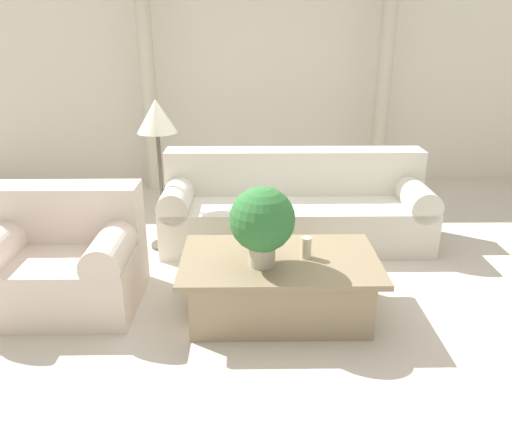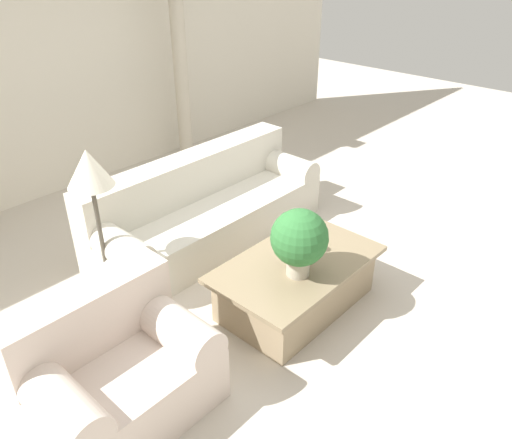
{
  "view_description": "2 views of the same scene",
  "coord_description": "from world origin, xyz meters",
  "px_view_note": "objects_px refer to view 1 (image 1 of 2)",
  "views": [
    {
      "loc": [
        -0.21,
        -3.56,
        1.95
      ],
      "look_at": [
        -0.16,
        -0.05,
        0.59
      ],
      "focal_mm": 35.0,
      "sensor_mm": 36.0,
      "label": 1
    },
    {
      "loc": [
        -2.65,
        -2.39,
        2.72
      ],
      "look_at": [
        0.03,
        0.07,
        0.64
      ],
      "focal_mm": 35.0,
      "sensor_mm": 36.0,
      "label": 2
    }
  ],
  "objects_px": {
    "sofa_long": "(295,207)",
    "potted_plant": "(262,221)",
    "coffee_table": "(279,285)",
    "floor_lamp": "(157,126)",
    "loveseat": "(63,257)"
  },
  "relations": [
    {
      "from": "coffee_table",
      "to": "floor_lamp",
      "type": "bearing_deg",
      "value": 130.37
    },
    {
      "from": "sofa_long",
      "to": "potted_plant",
      "type": "height_order",
      "value": "potted_plant"
    },
    {
      "from": "coffee_table",
      "to": "floor_lamp",
      "type": "height_order",
      "value": "floor_lamp"
    },
    {
      "from": "coffee_table",
      "to": "sofa_long",
      "type": "bearing_deg",
      "value": 80.43
    },
    {
      "from": "potted_plant",
      "to": "loveseat",
      "type": "bearing_deg",
      "value": 168.0
    },
    {
      "from": "loveseat",
      "to": "potted_plant",
      "type": "relative_size",
      "value": 2.01
    },
    {
      "from": "sofa_long",
      "to": "loveseat",
      "type": "bearing_deg",
      "value": -148.28
    },
    {
      "from": "coffee_table",
      "to": "loveseat",
      "type": "bearing_deg",
      "value": 172.57
    },
    {
      "from": "sofa_long",
      "to": "loveseat",
      "type": "relative_size",
      "value": 2.25
    },
    {
      "from": "loveseat",
      "to": "potted_plant",
      "type": "xyz_separation_m",
      "value": [
        1.47,
        -0.31,
        0.4
      ]
    },
    {
      "from": "coffee_table",
      "to": "potted_plant",
      "type": "relative_size",
      "value": 2.52
    },
    {
      "from": "coffee_table",
      "to": "potted_plant",
      "type": "distance_m",
      "value": 0.56
    },
    {
      "from": "potted_plant",
      "to": "coffee_table",
      "type": "bearing_deg",
      "value": 39.13
    },
    {
      "from": "coffee_table",
      "to": "potted_plant",
      "type": "xyz_separation_m",
      "value": [
        -0.13,
        -0.1,
        0.53
      ]
    },
    {
      "from": "loveseat",
      "to": "potted_plant",
      "type": "bearing_deg",
      "value": -12.0
    }
  ]
}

